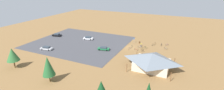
{
  "coord_description": "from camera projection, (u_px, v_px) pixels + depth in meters",
  "views": [
    {
      "loc": [
        -19.42,
        59.98,
        24.4
      ],
      "look_at": [
        6.62,
        3.37,
        1.2
      ],
      "focal_mm": 26.74,
      "sensor_mm": 36.0,
      "label": 1
    }
  ],
  "objects": [
    {
      "name": "bicycle_teal_yard_right",
      "position": [
        132.0,
        46.0,
        67.45
      ],
      "size": [
        0.58,
        1.73,
        0.89
      ],
      "color": "black",
      "rests_on": "ground"
    },
    {
      "name": "bicycle_orange_yard_left",
      "position": [
        156.0,
        43.0,
        70.8
      ],
      "size": [
        0.48,
        1.76,
        0.84
      ],
      "color": "black",
      "rests_on": "ground"
    },
    {
      "name": "bicycle_green_yard_center",
      "position": [
        146.0,
        47.0,
        66.12
      ],
      "size": [
        1.53,
        1.08,
        0.92
      ],
      "color": "black",
      "rests_on": "ground"
    },
    {
      "name": "bicycle_black_lone_west",
      "position": [
        153.0,
        45.0,
        69.42
      ],
      "size": [
        1.12,
        1.27,
        0.76
      ],
      "color": "black",
      "rests_on": "ground"
    },
    {
      "name": "bicycle_silver_yard_front",
      "position": [
        161.0,
        45.0,
        69.16
      ],
      "size": [
        0.48,
        1.74,
        0.9
      ],
      "color": "black",
      "rests_on": "ground"
    },
    {
      "name": "bicycle_blue_lone_east",
      "position": [
        130.0,
        48.0,
        65.41
      ],
      "size": [
        0.71,
        1.72,
        0.83
      ],
      "color": "black",
      "rests_on": "ground"
    },
    {
      "name": "car_green_end_stall",
      "position": [
        104.0,
        48.0,
        64.37
      ],
      "size": [
        4.71,
        2.61,
        1.27
      ],
      "color": "#1E6B3D",
      "rests_on": "parking_lot_asphalt"
    },
    {
      "name": "car_white_aisle_side",
      "position": [
        88.0,
        38.0,
        76.32
      ],
      "size": [
        4.69,
        2.78,
        1.43
      ],
      "color": "white",
      "rests_on": "parking_lot_asphalt"
    },
    {
      "name": "lot_sign",
      "position": [
        134.0,
        40.0,
        71.78
      ],
      "size": [
        0.56,
        0.08,
        2.2
      ],
      "color": "#99999E",
      "rests_on": "ground"
    },
    {
      "name": "bicycle_yellow_near_sign",
      "position": [
        143.0,
        49.0,
        65.1
      ],
      "size": [
        1.22,
        1.21,
        0.86
      ],
      "color": "black",
      "rests_on": "ground"
    },
    {
      "name": "bike_pavilion",
      "position": [
        152.0,
        60.0,
        49.7
      ],
      "size": [
        12.61,
        10.31,
        5.02
      ],
      "color": "beige",
      "rests_on": "ground"
    },
    {
      "name": "bicycle_silver_near_porch",
      "position": [
        140.0,
        47.0,
        66.68
      ],
      "size": [
        1.78,
        0.48,
        0.9
      ],
      "color": "black",
      "rests_on": "ground"
    },
    {
      "name": "bicycle_red_edge_south",
      "position": [
        136.0,
        49.0,
        64.52
      ],
      "size": [
        1.73,
        0.56,
        0.8
      ],
      "color": "black",
      "rests_on": "ground"
    },
    {
      "name": "trash_bin",
      "position": [
        139.0,
        42.0,
        71.69
      ],
      "size": [
        0.6,
        0.6,
        0.9
      ],
      "primitive_type": "cylinder",
      "color": "brown",
      "rests_on": "ground"
    },
    {
      "name": "visitor_near_lot",
      "position": [
        141.0,
        44.0,
        67.81
      ],
      "size": [
        0.36,
        0.36,
        1.78
      ],
      "color": "#2D3347",
      "rests_on": "ground"
    },
    {
      "name": "ground",
      "position": [
        130.0,
        48.0,
        67.18
      ],
      "size": [
        160.0,
        160.0,
        0.0
      ],
      "primitive_type": "plane",
      "color": "olive",
      "rests_on": "ground"
    },
    {
      "name": "bicycle_black_edge_north",
      "position": [
        142.0,
        51.0,
        63.14
      ],
      "size": [
        1.52,
        0.78,
        0.84
      ],
      "color": "black",
      "rests_on": "ground"
    },
    {
      "name": "car_silver_by_curb",
      "position": [
        46.0,
        48.0,
        64.57
      ],
      "size": [
        4.86,
        2.48,
        1.37
      ],
      "color": "#BCBCC1",
      "rests_on": "parking_lot_asphalt"
    },
    {
      "name": "bicycle_purple_front_row",
      "position": [
        167.0,
        45.0,
        69.14
      ],
      "size": [
        1.24,
        1.26,
        0.79
      ],
      "color": "black",
      "rests_on": "ground"
    },
    {
      "name": "car_black_inner_stall",
      "position": [
        57.0,
        35.0,
        81.14
      ],
      "size": [
        4.55,
        2.6,
        1.36
      ],
      "color": "black",
      "rests_on": "parking_lot_asphalt"
    },
    {
      "name": "pine_east",
      "position": [
        12.0,
        55.0,
        49.73
      ],
      "size": [
        3.64,
        3.64,
        6.32
      ],
      "color": "brown",
      "rests_on": "ground"
    },
    {
      "name": "bicycle_white_mid_cluster",
      "position": [
        166.0,
        48.0,
        65.4
      ],
      "size": [
        1.43,
        0.92,
        0.8
      ],
      "color": "black",
      "rests_on": "ground"
    },
    {
      "name": "parking_lot_asphalt",
      "position": [
        80.0,
        42.0,
        73.24
      ],
      "size": [
        39.7,
        34.21,
        0.05
      ],
      "primitive_type": "cube",
      "color": "#424247",
      "rests_on": "ground"
    },
    {
      "name": "pine_west",
      "position": [
        48.0,
        66.0,
        42.28
      ],
      "size": [
        3.23,
        3.23,
        7.19
      ],
      "color": "brown",
      "rests_on": "ground"
    }
  ]
}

